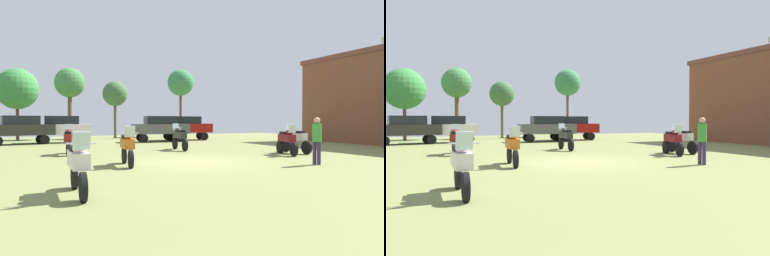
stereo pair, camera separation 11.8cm
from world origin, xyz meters
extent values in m
cube|color=olive|center=(0.00, 0.00, 0.01)|extent=(44.00, 52.00, 0.02)
cylinder|color=black|center=(-4.94, -5.57, 0.33)|extent=(0.12, 0.63, 0.63)
cylinder|color=black|center=(-4.95, -4.00, 0.33)|extent=(0.12, 0.63, 0.63)
cube|color=silver|center=(-4.95, -4.78, 0.83)|extent=(0.37, 1.34, 0.36)
ellipsoid|color=silver|center=(-4.94, -5.08, 1.11)|extent=(0.32, 0.48, 0.24)
cube|color=black|center=(-4.95, -4.55, 1.07)|extent=(0.30, 0.56, 0.12)
cube|color=silver|center=(-4.94, -5.42, 1.29)|extent=(0.36, 0.15, 0.39)
cylinder|color=#B7B7BC|center=(-4.94, -5.32, 1.23)|extent=(0.62, 0.04, 0.04)
cylinder|color=black|center=(-4.14, 5.95, 0.35)|extent=(0.21, 0.68, 0.67)
cylinder|color=black|center=(-4.34, 4.50, 0.35)|extent=(0.21, 0.68, 0.67)
cube|color=maroon|center=(-4.24, 5.22, 0.87)|extent=(0.53, 1.29, 0.36)
ellipsoid|color=maroon|center=(-4.20, 5.50, 1.15)|extent=(0.38, 0.52, 0.24)
cube|color=black|center=(-4.27, 5.01, 1.11)|extent=(0.37, 0.60, 0.12)
cube|color=silver|center=(-4.16, 5.81, 1.33)|extent=(0.38, 0.20, 0.39)
cylinder|color=#B7B7BC|center=(-4.17, 5.72, 1.27)|extent=(0.62, 0.12, 0.04)
cylinder|color=black|center=(5.30, 0.00, 0.34)|extent=(0.26, 0.66, 0.65)
cylinder|color=black|center=(5.62, 1.43, 0.34)|extent=(0.26, 0.66, 0.65)
cube|color=maroon|center=(5.46, 0.72, 0.85)|extent=(0.62, 1.29, 0.36)
ellipsoid|color=maroon|center=(5.40, 0.44, 1.13)|extent=(0.42, 0.54, 0.24)
cube|color=black|center=(5.51, 0.93, 1.09)|extent=(0.42, 0.61, 0.12)
cube|color=silver|center=(5.33, 0.14, 1.31)|extent=(0.38, 0.23, 0.39)
cylinder|color=#B7B7BC|center=(5.35, 0.23, 1.25)|extent=(0.61, 0.17, 0.04)
cylinder|color=black|center=(1.76, 6.17, 0.35)|extent=(0.14, 0.67, 0.67)
cylinder|color=black|center=(1.72, 4.60, 0.35)|extent=(0.14, 0.67, 0.67)
cube|color=#292B25|center=(1.74, 5.39, 0.87)|extent=(0.39, 1.34, 0.36)
ellipsoid|color=#292B25|center=(1.75, 5.69, 1.15)|extent=(0.33, 0.49, 0.24)
cube|color=black|center=(1.74, 5.15, 1.11)|extent=(0.31, 0.57, 0.12)
cube|color=silver|center=(1.76, 6.02, 1.33)|extent=(0.36, 0.16, 0.39)
cylinder|color=#B7B7BC|center=(1.75, 5.92, 1.27)|extent=(0.62, 0.05, 0.04)
cylinder|color=black|center=(-2.71, -0.89, 0.35)|extent=(0.17, 0.66, 0.65)
cylinder|color=black|center=(-2.59, 0.61, 0.35)|extent=(0.17, 0.66, 0.65)
cube|color=#CD661B|center=(-2.65, -0.14, 0.85)|extent=(0.47, 1.30, 0.36)
ellipsoid|color=#CD661B|center=(-2.67, -0.42, 1.13)|extent=(0.36, 0.51, 0.24)
cube|color=black|center=(-2.63, 0.08, 1.09)|extent=(0.35, 0.58, 0.12)
cube|color=silver|center=(-2.70, -0.74, 1.31)|extent=(0.37, 0.18, 0.39)
cylinder|color=#B7B7BC|center=(-2.69, -0.65, 1.25)|extent=(0.62, 0.09, 0.04)
cylinder|color=black|center=(6.54, 2.09, 0.35)|extent=(0.13, 0.67, 0.67)
cylinder|color=black|center=(6.55, 0.54, 0.35)|extent=(0.13, 0.67, 0.67)
cube|color=silver|center=(6.54, 1.32, 0.87)|extent=(0.37, 1.33, 0.36)
ellipsoid|color=silver|center=(6.54, 1.61, 1.15)|extent=(0.32, 0.48, 0.24)
cube|color=black|center=(6.55, 1.08, 1.11)|extent=(0.31, 0.56, 0.12)
cube|color=silver|center=(6.54, 1.94, 1.33)|extent=(0.36, 0.16, 0.39)
cylinder|color=#B7B7BC|center=(6.54, 1.84, 1.27)|extent=(0.62, 0.04, 0.04)
cylinder|color=black|center=(1.81, 12.63, 0.34)|extent=(0.66, 0.28, 0.64)
cylinder|color=black|center=(1.95, 14.06, 0.34)|extent=(0.66, 0.28, 0.64)
cylinder|color=black|center=(4.72, 12.34, 0.34)|extent=(0.66, 0.28, 0.64)
cylinder|color=black|center=(4.86, 13.78, 0.34)|extent=(0.66, 0.28, 0.64)
cube|color=#4D4E4E|center=(3.33, 13.20, 1.03)|extent=(4.45, 2.21, 0.75)
cube|color=black|center=(3.33, 13.20, 1.71)|extent=(2.51, 1.80, 0.61)
cylinder|color=black|center=(-5.29, 14.46, 0.34)|extent=(0.66, 0.28, 0.64)
cylinder|color=black|center=(-5.15, 15.89, 0.34)|extent=(0.66, 0.28, 0.64)
cylinder|color=black|center=(-2.38, 14.17, 0.34)|extent=(0.66, 0.28, 0.64)
cylinder|color=black|center=(-2.24, 15.61, 0.34)|extent=(0.66, 0.28, 0.64)
cube|color=silver|center=(-3.77, 15.03, 1.03)|extent=(4.45, 2.21, 0.75)
cube|color=black|center=(-3.77, 15.03, 1.71)|extent=(2.51, 1.81, 0.61)
cylinder|color=black|center=(-5.01, 13.79, 0.34)|extent=(0.67, 0.32, 0.64)
cylinder|color=black|center=(-5.24, 15.21, 0.34)|extent=(0.67, 0.32, 0.64)
cube|color=black|center=(-6.57, 14.27, 1.03)|extent=(4.53, 2.45, 0.75)
cube|color=black|center=(-6.57, 14.27, 1.71)|extent=(2.58, 1.93, 0.61)
cylinder|color=black|center=(4.51, 14.14, 0.34)|extent=(0.67, 0.32, 0.64)
cylinder|color=black|center=(4.76, 15.56, 0.34)|extent=(0.67, 0.32, 0.64)
cylinder|color=black|center=(7.40, 13.65, 0.34)|extent=(0.67, 0.32, 0.64)
cylinder|color=black|center=(7.64, 15.07, 0.34)|extent=(0.67, 0.32, 0.64)
cube|color=maroon|center=(6.08, 14.60, 1.03)|extent=(4.54, 2.49, 0.75)
cube|color=black|center=(6.08, 14.60, 1.71)|extent=(2.60, 1.96, 0.61)
cylinder|color=#31264A|center=(3.97, -2.74, 0.46)|extent=(0.14, 0.14, 0.88)
cylinder|color=#31264A|center=(4.04, -2.90, 0.46)|extent=(0.14, 0.14, 0.88)
cylinder|color=#348731|center=(4.00, -2.82, 1.24)|extent=(0.45, 0.45, 0.69)
sphere|color=tan|center=(4.00, -2.82, 1.71)|extent=(0.24, 0.24, 0.24)
cylinder|color=brown|center=(-6.90, 19.48, 1.77)|extent=(0.26, 0.26, 3.51)
sphere|color=#39853E|center=(-6.90, 19.48, 4.29)|extent=(3.37, 3.37, 3.37)
cylinder|color=brown|center=(8.24, 20.91, 2.49)|extent=(0.27, 0.27, 4.94)
sphere|color=#38814B|center=(8.24, 20.91, 5.57)|extent=(2.70, 2.70, 2.70)
cylinder|color=brown|center=(-2.71, 20.30, 2.23)|extent=(0.37, 0.37, 4.42)
sphere|color=#417D41|center=(-2.71, 20.30, 5.04)|extent=(2.64, 2.64, 2.64)
cylinder|color=brown|center=(1.24, 19.85, 1.83)|extent=(0.25, 0.25, 3.61)
sphere|color=#3F693A|center=(1.24, 19.85, 4.15)|extent=(2.29, 2.29, 2.29)
camera|label=1|loc=(-5.92, -13.21, 1.73)|focal=33.42mm
camera|label=2|loc=(-5.82, -13.26, 1.73)|focal=33.42mm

